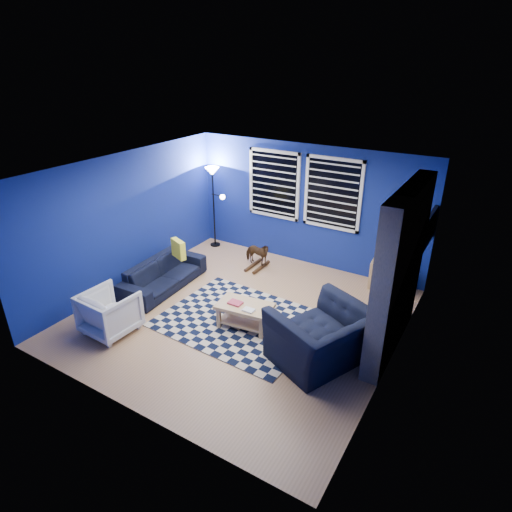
{
  "coord_description": "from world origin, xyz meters",
  "views": [
    {
      "loc": [
        3.41,
        -5.15,
        4.02
      ],
      "look_at": [
        0.12,
        0.3,
        1.04
      ],
      "focal_mm": 30.0,
      "sensor_mm": 36.0,
      "label": 1
    }
  ],
  "objects_px": {
    "sofa": "(163,274)",
    "armchair_big": "(321,337)",
    "tv": "(428,230)",
    "cabinet": "(389,275)",
    "armchair_bent": "(110,312)",
    "rocking_horse": "(257,254)",
    "coffee_table": "(245,311)",
    "floor_lamp": "(213,183)"
  },
  "relations": [
    {
      "from": "sofa",
      "to": "armchair_big",
      "type": "distance_m",
      "value": 3.46
    },
    {
      "from": "tv",
      "to": "cabinet",
      "type": "bearing_deg",
      "value": 156.8
    },
    {
      "from": "armchair_bent",
      "to": "rocking_horse",
      "type": "relative_size",
      "value": 1.31
    },
    {
      "from": "sofa",
      "to": "armchair_bent",
      "type": "distance_m",
      "value": 1.55
    },
    {
      "from": "armchair_bent",
      "to": "cabinet",
      "type": "height_order",
      "value": "armchair_bent"
    },
    {
      "from": "coffee_table",
      "to": "floor_lamp",
      "type": "height_order",
      "value": "floor_lamp"
    },
    {
      "from": "armchair_bent",
      "to": "rocking_horse",
      "type": "distance_m",
      "value": 3.26
    },
    {
      "from": "armchair_big",
      "to": "rocking_horse",
      "type": "height_order",
      "value": "armchair_big"
    },
    {
      "from": "armchair_big",
      "to": "rocking_horse",
      "type": "bearing_deg",
      "value": -108.28
    },
    {
      "from": "sofa",
      "to": "armchair_big",
      "type": "relative_size",
      "value": 1.42
    },
    {
      "from": "floor_lamp",
      "to": "coffee_table",
      "type": "bearing_deg",
      "value": -46.09
    },
    {
      "from": "tv",
      "to": "armchair_big",
      "type": "relative_size",
      "value": 0.77
    },
    {
      "from": "sofa",
      "to": "coffee_table",
      "type": "height_order",
      "value": "sofa"
    },
    {
      "from": "armchair_bent",
      "to": "cabinet",
      "type": "xyz_separation_m",
      "value": [
        3.39,
        3.69,
        -0.07
      ]
    },
    {
      "from": "sofa",
      "to": "floor_lamp",
      "type": "bearing_deg",
      "value": 5.65
    },
    {
      "from": "sofa",
      "to": "cabinet",
      "type": "xyz_separation_m",
      "value": [
        3.67,
        2.16,
        0.01
      ]
    },
    {
      "from": "tv",
      "to": "armchair_bent",
      "type": "distance_m",
      "value": 5.36
    },
    {
      "from": "tv",
      "to": "rocking_horse",
      "type": "distance_m",
      "value": 3.35
    },
    {
      "from": "coffee_table",
      "to": "cabinet",
      "type": "distance_m",
      "value": 2.98
    },
    {
      "from": "tv",
      "to": "armchair_bent",
      "type": "height_order",
      "value": "tv"
    },
    {
      "from": "tv",
      "to": "cabinet",
      "type": "distance_m",
      "value": 1.29
    },
    {
      "from": "coffee_table",
      "to": "cabinet",
      "type": "bearing_deg",
      "value": 56.84
    },
    {
      "from": "tv",
      "to": "armchair_bent",
      "type": "relative_size",
      "value": 1.29
    },
    {
      "from": "coffee_table",
      "to": "cabinet",
      "type": "height_order",
      "value": "cabinet"
    },
    {
      "from": "armchair_bent",
      "to": "coffee_table",
      "type": "xyz_separation_m",
      "value": [
        1.76,
        1.19,
        -0.05
      ]
    },
    {
      "from": "sofa",
      "to": "rocking_horse",
      "type": "distance_m",
      "value": 1.96
    },
    {
      "from": "rocking_horse",
      "to": "cabinet",
      "type": "height_order",
      "value": "cabinet"
    },
    {
      "from": "tv",
      "to": "cabinet",
      "type": "xyz_separation_m",
      "value": [
        -0.58,
        0.25,
        -1.12
      ]
    },
    {
      "from": "armchair_big",
      "to": "rocking_horse",
      "type": "xyz_separation_m",
      "value": [
        -2.33,
        2.12,
        -0.1
      ]
    },
    {
      "from": "rocking_horse",
      "to": "armchair_big",
      "type": "bearing_deg",
      "value": -133.92
    },
    {
      "from": "tv",
      "to": "floor_lamp",
      "type": "distance_m",
      "value": 4.58
    },
    {
      "from": "tv",
      "to": "rocking_horse",
      "type": "height_order",
      "value": "tv"
    },
    {
      "from": "tv",
      "to": "rocking_horse",
      "type": "xyz_separation_m",
      "value": [
        -3.15,
        -0.28,
        -1.08
      ]
    },
    {
      "from": "rocking_horse",
      "to": "coffee_table",
      "type": "relative_size",
      "value": 0.63
    },
    {
      "from": "tv",
      "to": "armchair_big",
      "type": "distance_m",
      "value": 2.72
    },
    {
      "from": "cabinet",
      "to": "armchair_big",
      "type": "bearing_deg",
      "value": -100.52
    },
    {
      "from": "armchair_bent",
      "to": "floor_lamp",
      "type": "height_order",
      "value": "floor_lamp"
    },
    {
      "from": "coffee_table",
      "to": "tv",
      "type": "bearing_deg",
      "value": 45.39
    },
    {
      "from": "tv",
      "to": "armchair_big",
      "type": "height_order",
      "value": "tv"
    },
    {
      "from": "armchair_bent",
      "to": "coffee_table",
      "type": "distance_m",
      "value": 2.13
    },
    {
      "from": "armchair_big",
      "to": "sofa",
      "type": "bearing_deg",
      "value": -74.2
    },
    {
      "from": "armchair_bent",
      "to": "floor_lamp",
      "type": "bearing_deg",
      "value": -78.0
    }
  ]
}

